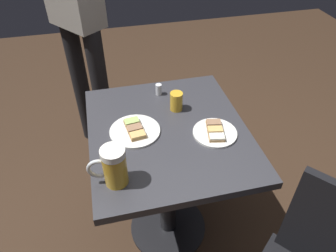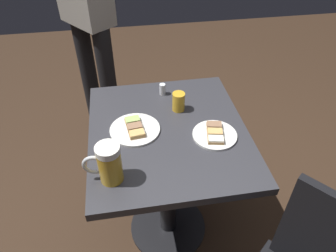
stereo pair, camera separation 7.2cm
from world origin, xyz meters
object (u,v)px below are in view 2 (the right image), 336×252
plate_near (215,134)px  patron_standing (87,10)px  beer_mug (108,164)px  salt_shaker (162,89)px  beer_glass_small (179,102)px  plate_far (135,129)px

plate_near → patron_standing: 1.10m
beer_mug → salt_shaker: size_ratio=2.84×
beer_glass_small → plate_near: bearing=-60.4°
beer_glass_small → salt_shaker: bearing=111.5°
plate_near → beer_mug: 0.48m
beer_mug → salt_shaker: 0.58m
plate_near → salt_shaker: bearing=116.5°
plate_far → patron_standing: bearing=103.2°
plate_near → beer_glass_small: beer_glass_small is taller
plate_far → salt_shaker: 0.30m
beer_mug → plate_near: bearing=20.4°
plate_far → salt_shaker: size_ratio=3.84×
plate_far → plate_near: bearing=-15.3°
plate_far → beer_mug: bearing=-113.2°
plate_far → patron_standing: size_ratio=0.13×
beer_mug → salt_shaker: beer_mug is taller
plate_far → beer_mug: size_ratio=1.36×
plate_near → beer_mug: bearing=-159.6°
plate_far → patron_standing: patron_standing is taller
salt_shaker → patron_standing: size_ratio=0.03×
salt_shaker → beer_mug: bearing=-117.8°
plate_far → beer_mug: beer_mug is taller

